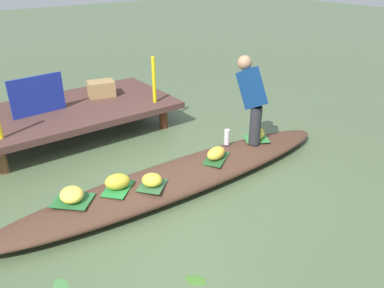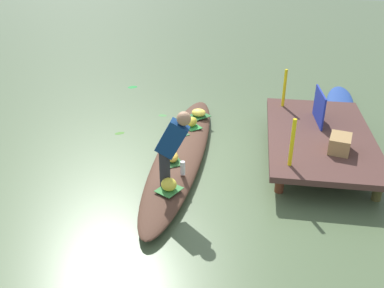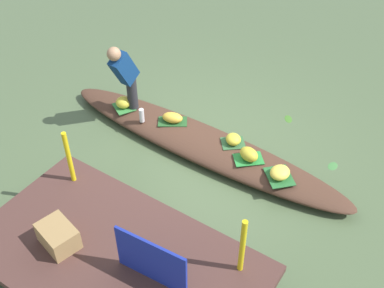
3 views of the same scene
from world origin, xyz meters
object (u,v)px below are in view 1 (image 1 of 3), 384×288
(banana_bunch_0, at_px, (72,195))
(vendor_boat, at_px, (181,177))
(banana_bunch_4, at_px, (152,180))
(produce_crate, at_px, (101,89))
(market_banner, at_px, (37,95))
(banana_bunch_1, at_px, (216,153))
(banana_bunch_2, at_px, (257,133))
(banana_bunch_3, at_px, (117,182))
(vendor_person, at_px, (252,95))
(water_bottle, at_px, (227,137))

(banana_bunch_0, bearing_deg, vendor_boat, -5.31)
(banana_bunch_4, height_order, produce_crate, produce_crate)
(market_banner, bearing_deg, banana_bunch_4, -83.50)
(banana_bunch_1, height_order, banana_bunch_2, banana_bunch_2)
(banana_bunch_3, height_order, vendor_person, vendor_person)
(banana_bunch_0, height_order, market_banner, market_banner)
(market_banner, bearing_deg, banana_bunch_2, -49.00)
(water_bottle, bearing_deg, produce_crate, 107.51)
(banana_bunch_1, bearing_deg, vendor_person, 11.64)
(banana_bunch_0, height_order, banana_bunch_4, banana_bunch_0)
(banana_bunch_1, distance_m, banana_bunch_4, 1.02)
(vendor_boat, height_order, vendor_person, vendor_person)
(banana_bunch_3, distance_m, banana_bunch_4, 0.39)
(produce_crate, bearing_deg, banana_bunch_1, -82.11)
(banana_bunch_4, bearing_deg, produce_crate, 76.72)
(banana_bunch_3, xyz_separation_m, market_banner, (-0.12, 2.35, 0.40))
(vendor_boat, xyz_separation_m, vendor_person, (1.26, 0.09, 0.81))
(banana_bunch_1, xyz_separation_m, banana_bunch_2, (0.86, 0.12, 0.02))
(banana_bunch_4, relative_size, water_bottle, 1.06)
(banana_bunch_3, relative_size, vendor_person, 0.24)
(produce_crate, bearing_deg, banana_bunch_4, -103.28)
(banana_bunch_3, height_order, produce_crate, produce_crate)
(vendor_person, relative_size, produce_crate, 2.72)
(banana_bunch_2, distance_m, vendor_person, 0.60)
(banana_bunch_3, bearing_deg, water_bottle, 4.41)
(water_bottle, bearing_deg, vendor_boat, -168.70)
(vendor_boat, distance_m, banana_bunch_0, 1.36)
(banana_bunch_2, height_order, vendor_person, vendor_person)
(banana_bunch_2, bearing_deg, banana_bunch_4, -174.22)
(vendor_boat, relative_size, water_bottle, 21.60)
(vendor_person, height_order, produce_crate, vendor_person)
(banana_bunch_0, relative_size, banana_bunch_3, 1.01)
(banana_bunch_4, bearing_deg, vendor_person, 7.24)
(banana_bunch_3, relative_size, market_banner, 0.35)
(vendor_boat, bearing_deg, vendor_person, 5.17)
(banana_bunch_4, bearing_deg, banana_bunch_0, 163.42)
(banana_bunch_0, distance_m, vendor_person, 2.67)
(banana_bunch_0, bearing_deg, banana_bunch_2, -1.36)
(vendor_boat, relative_size, banana_bunch_0, 16.69)
(water_bottle, bearing_deg, banana_bunch_3, -175.59)
(banana_bunch_2, bearing_deg, banana_bunch_1, -172.13)
(vendor_person, relative_size, water_bottle, 5.37)
(vendor_boat, distance_m, produce_crate, 2.66)
(vendor_boat, bearing_deg, market_banner, 112.79)
(market_banner, xyz_separation_m, produce_crate, (1.12, 0.21, -0.16))
(banana_bunch_4, relative_size, produce_crate, 0.54)
(banana_bunch_2, distance_m, produce_crate, 2.84)
(banana_bunch_3, bearing_deg, market_banner, 93.04)
(banana_bunch_0, bearing_deg, banana_bunch_3, -8.49)
(vendor_boat, xyz_separation_m, banana_bunch_2, (1.39, 0.06, 0.22))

